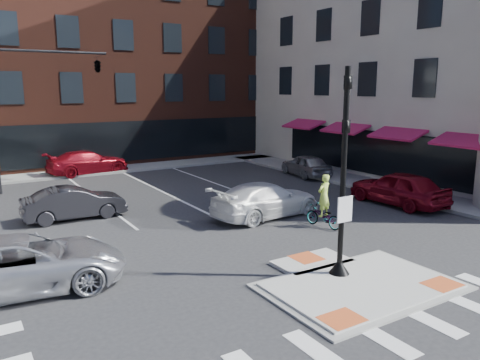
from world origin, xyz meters
TOP-DOWN VIEW (x-y plane):
  - ground at (0.00, 0.00)m, footprint 120.00×120.00m
  - refuge_island at (0.00, -0.26)m, footprint 5.40×4.65m
  - sidewalk_e at (10.80, 10.00)m, footprint 3.00×24.00m
  - sidewalk_n at (3.00, 22.00)m, footprint 26.00×3.00m
  - building_n at (3.00, 31.99)m, footprint 24.40×18.40m
  - building_e at (21.54, 11.50)m, footprint 21.90×23.90m
  - building_far_left at (-4.00, 52.00)m, footprint 10.00×12.00m
  - building_far_right at (9.00, 54.00)m, footprint 12.00×12.00m
  - signal_pole at (0.00, 0.40)m, footprint 0.60×0.60m
  - mast_arm_signal at (-3.47, 18.00)m, footprint 6.10×2.24m
  - silver_suv at (-8.09, 4.30)m, footprint 5.84×3.20m
  - red_sedan at (8.50, 5.37)m, footprint 2.09×4.89m
  - white_pickup at (1.95, 7.00)m, footprint 5.37×2.66m
  - bg_car_dark at (-5.22, 11.00)m, footprint 4.23×1.54m
  - bg_car_silver at (9.50, 13.45)m, footprint 2.26×4.33m
  - bg_car_red at (-2.02, 21.50)m, footprint 5.42×2.76m
  - cyclist at (3.00, 4.50)m, footprint 0.89×1.78m

SIDE VIEW (x-z plane):
  - ground at x=0.00m, z-range 0.00..0.00m
  - refuge_island at x=0.00m, z-range -0.01..0.11m
  - sidewalk_e at x=10.80m, z-range 0.00..0.15m
  - sidewalk_n at x=3.00m, z-range 0.00..0.15m
  - bg_car_dark at x=-5.22m, z-range 0.00..1.39m
  - bg_car_silver at x=9.50m, z-range 0.00..1.40m
  - cyclist at x=3.00m, z-range -0.35..1.81m
  - white_pickup at x=1.95m, z-range 0.00..1.50m
  - bg_car_red at x=-2.02m, z-range 0.00..1.51m
  - silver_suv at x=-8.09m, z-range 0.00..1.55m
  - red_sedan at x=8.50m, z-range 0.00..1.65m
  - signal_pole at x=0.00m, z-range -0.63..5.35m
  - building_far_left at x=-4.00m, z-range 0.00..10.00m
  - building_far_right at x=9.00m, z-range 0.00..12.00m
  - mast_arm_signal at x=-3.47m, z-range 2.21..10.21m
  - building_n at x=3.00m, z-range 0.05..15.55m
  - building_e at x=21.54m, z-range -0.81..16.89m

